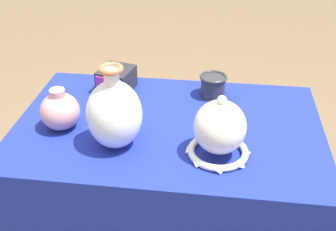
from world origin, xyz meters
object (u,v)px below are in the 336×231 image
vase_dome_bell (220,131)px  cup_wide_charcoal (213,85)px  mosaic_tile_box (116,79)px  jar_round_rose (60,111)px  vase_tall_bulbous (114,114)px

vase_dome_bell → cup_wide_charcoal: bearing=94.9°
mosaic_tile_box → cup_wide_charcoal: bearing=12.1°
mosaic_tile_box → vase_dome_bell: bearing=-29.7°
cup_wide_charcoal → vase_dome_bell: bearing=-85.1°
jar_round_rose → vase_tall_bulbous: bearing=-19.5°
vase_tall_bulbous → vase_dome_bell: (0.33, -0.01, -0.03)m
vase_dome_bell → mosaic_tile_box: size_ratio=1.33×
mosaic_tile_box → cup_wide_charcoal: same height
mosaic_tile_box → jar_round_rose: (-0.12, -0.29, 0.02)m
vase_dome_bell → jar_round_rose: 0.55m
mosaic_tile_box → cup_wide_charcoal: size_ratio=1.49×
mosaic_tile_box → jar_round_rose: 0.32m
vase_tall_bulbous → mosaic_tile_box: bearing=103.1°
cup_wide_charcoal → jar_round_rose: jar_round_rose is taller
vase_tall_bulbous → mosaic_tile_box: (-0.09, 0.37, -0.07)m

